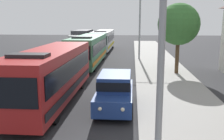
% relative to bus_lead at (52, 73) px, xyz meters
% --- Properties ---
extents(bus_lead, '(2.58, 10.51, 3.21)m').
position_rel_bus_lead_xyz_m(bus_lead, '(0.00, 0.00, 0.00)').
color(bus_lead, maroon).
rests_on(bus_lead, ground_plane).
extents(bus_second_in_line, '(2.58, 11.67, 3.21)m').
position_rel_bus_lead_xyz_m(bus_second_in_line, '(0.00, 12.50, 0.00)').
color(bus_second_in_line, '#33724C').
rests_on(bus_second_in_line, ground_plane).
extents(bus_middle, '(2.58, 11.83, 3.21)m').
position_rel_bus_lead_xyz_m(bus_middle, '(0.00, 26.16, 0.00)').
color(bus_middle, silver).
rests_on(bus_middle, ground_plane).
extents(white_suv, '(1.86, 4.68, 1.90)m').
position_rel_bus_lead_xyz_m(white_suv, '(3.70, -0.96, -0.66)').
color(white_suv, navy).
rests_on(white_suv, ground_plane).
extents(box_truck_oncoming, '(2.35, 8.06, 3.15)m').
position_rel_bus_lead_xyz_m(box_truck_oncoming, '(-3.30, 25.46, 0.02)').
color(box_truck_oncoming, white).
rests_on(box_truck_oncoming, ground_plane).
extents(streetlamp_mid, '(5.11, 0.28, 8.90)m').
position_rel_bus_lead_xyz_m(streetlamp_mid, '(5.40, 16.40, 3.80)').
color(streetlamp_mid, gray).
rests_on(streetlamp_mid, sidewalk).
extents(roadside_tree, '(3.52, 3.52, 5.95)m').
position_rel_bus_lead_xyz_m(roadside_tree, '(8.43, 8.15, 2.63)').
color(roadside_tree, '#4C3823').
rests_on(roadside_tree, sidewalk).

